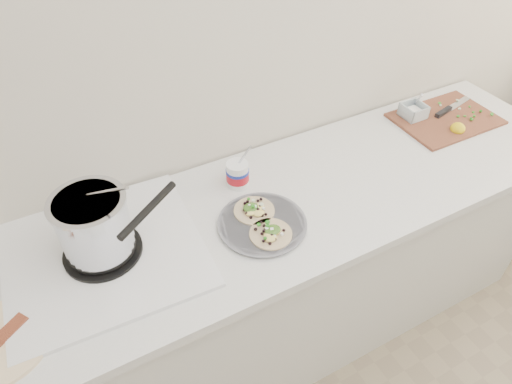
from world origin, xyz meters
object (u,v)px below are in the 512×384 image
stove (98,235)px  taco_plate (262,222)px  tub (238,172)px  cutboard (443,116)px  bacon_plate (0,342)px

stove → taco_plate: stove is taller
tub → cutboard: bearing=-1.9°
taco_plate → cutboard: size_ratio=0.68×
stove → tub: size_ratio=3.25×
stove → cutboard: stove is taller
stove → cutboard: size_ratio=1.41×
stove → taco_plate: bearing=-11.1°
stove → tub: bearing=13.5°
stove → bacon_plate: size_ratio=2.32×
cutboard → stove: bearing=-176.8°
tub → taco_plate: bearing=-96.2°
tub → bacon_plate: size_ratio=0.71×
stove → cutboard: 1.53m
cutboard → tub: bearing=178.7°
taco_plate → tub: bearing=83.8°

